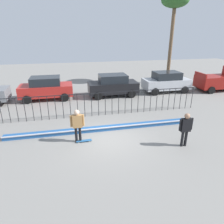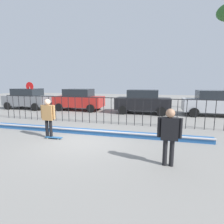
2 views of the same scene
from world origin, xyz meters
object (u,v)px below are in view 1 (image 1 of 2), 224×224
camera_operator (186,127)px  pickup_truck (223,80)px  skateboarder (77,123)px  parked_car_black (113,85)px  parked_car_silver (166,82)px  parked_car_red (46,88)px  skateboard (84,141)px  palm_tree_tall (175,4)px

camera_operator → pickup_truck: pickup_truck is taller
skateboarder → parked_car_black: (3.54, 7.65, -0.09)m
skateboarder → parked_car_silver: size_ratio=0.41×
skateboarder → parked_car_red: parked_car_red is taller
parked_car_silver → camera_operator: bearing=-110.3°
parked_car_silver → parked_car_black: bearing=-177.0°
skateboarder → camera_operator: 5.34m
skateboard → parked_car_black: (3.27, 7.73, 0.91)m
parked_car_red → pickup_truck: 16.53m
skateboard → pickup_truck: bearing=42.8°
parked_car_red → pickup_truck: bearing=1.6°
skateboard → pickup_truck: 15.95m
skateboarder → skateboard: skateboarder is taller
skateboard → parked_car_black: 8.44m
skateboard → skateboarder: bearing=178.9°
parked_car_black → parked_car_silver: 5.20m
camera_operator → parked_car_silver: (3.62, 9.41, -0.08)m
skateboard → camera_operator: (4.84, -1.47, 0.99)m
skateboard → palm_tree_tall: palm_tree_tall is taller
camera_operator → parked_car_silver: size_ratio=0.41×
parked_car_red → palm_tree_tall: size_ratio=0.48×
pickup_truck → parked_car_red: bearing=175.4°
skateboard → camera_operator: bearing=-1.6°
camera_operator → parked_car_red: size_ratio=0.41×
pickup_truck → parked_car_black: bearing=175.5°
skateboarder → pickup_truck: bearing=57.7°
parked_car_red → palm_tree_tall: 14.77m
palm_tree_tall → skateboarder: bearing=-133.5°
skateboarder → parked_car_silver: bearing=72.8°
pickup_truck → palm_tree_tall: palm_tree_tall is taller
skateboarder → pickup_truck: 16.12m
skateboarder → palm_tree_tall: palm_tree_tall is taller
camera_operator → parked_car_red: 11.89m
camera_operator → palm_tree_tall: 15.36m
parked_car_black → palm_tree_tall: 10.41m
camera_operator → parked_car_black: parked_car_black is taller
pickup_truck → camera_operator: bearing=-139.0°
skateboard → parked_car_red: (-2.40, 7.96, 0.91)m
skateboard → parked_car_silver: size_ratio=0.19×
parked_car_silver → pickup_truck: (5.66, -0.59, 0.06)m
parked_car_red → pickup_truck: pickup_truck is taller
skateboarder → parked_car_black: 8.43m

